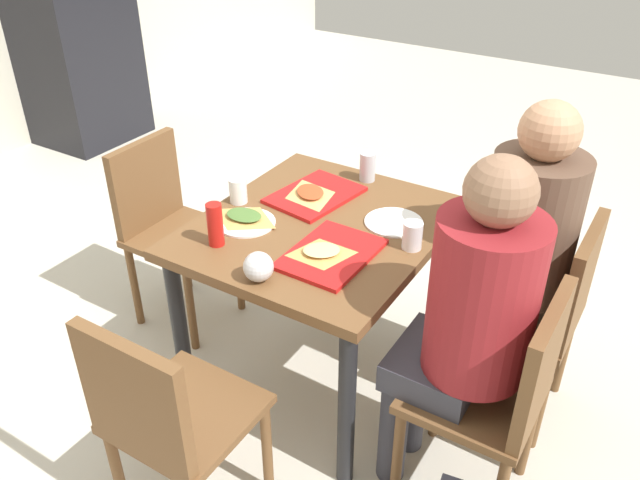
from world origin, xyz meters
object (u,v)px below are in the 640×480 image
tray_red_near (331,254)px  soda_can (368,167)px  pizza_slice_b (310,193)px  plastic_cup_b (412,235)px  chair_left_end (166,417)px  chair_near_right (544,308)px  paper_plate_near_edge (394,222)px  chair_far_side (166,220)px  drink_fridge (70,9)px  foil_bundle (258,267)px  pizza_slice_a (322,252)px  person_in_brown_jacket (517,240)px  pizza_slice_c (244,216)px  chair_near_left (502,390)px  person_in_red (468,313)px  plastic_cup_a (238,191)px  tray_red_far (315,195)px  condiment_bottle (215,225)px  paper_plate_center (246,223)px  main_table (320,247)px

tray_red_near → soda_can: (0.58, 0.17, 0.05)m
pizza_slice_b → plastic_cup_b: (-0.12, -0.50, 0.03)m
chair_left_end → soda_can: chair_left_end is taller
chair_near_right → paper_plate_near_edge: size_ratio=3.90×
chair_near_right → chair_far_side: same height
chair_far_side → plastic_cup_b: 1.20m
drink_fridge → chair_near_right: bearing=-106.0°
foil_bundle → pizza_slice_a: bearing=-26.2°
person_in_brown_jacket → pizza_slice_c: size_ratio=6.14×
chair_near_right → drink_fridge: (1.05, 3.66, 0.45)m
pizza_slice_a → chair_near_left: bearing=-93.9°
chair_left_end → person_in_red: person_in_red is taller
chair_far_side → chair_left_end: (-0.87, -0.81, 0.00)m
tray_red_near → plastic_cup_a: 0.53m
paper_plate_near_edge → pizza_slice_b: size_ratio=0.89×
tray_red_far → plastic_cup_a: (-0.19, 0.23, 0.04)m
chair_left_end → pizza_slice_c: bearing=19.0°
chair_far_side → chair_left_end: size_ratio=1.00×
pizza_slice_a → soda_can: soda_can is taller
plastic_cup_a → pizza_slice_a: bearing=-109.4°
chair_left_end → drink_fridge: 3.61m
chair_far_side → person_in_brown_jacket: 1.52m
tray_red_far → drink_fridge: size_ratio=0.19×
tray_red_near → tray_red_far: 0.44m
person_in_brown_jacket → tray_red_near: (-0.41, 0.52, -0.01)m
soda_can → condiment_bottle: bearing=163.7°
chair_near_right → condiment_bottle: (-0.56, 1.04, 0.31)m
pizza_slice_a → pizza_slice_c: size_ratio=1.11×
tray_red_far → pizza_slice_b: (-0.02, 0.01, 0.02)m
chair_left_end → condiment_bottle: (0.55, 0.23, 0.31)m
person_in_red → pizza_slice_c: bearing=83.1°
chair_left_end → plastic_cup_b: bearing=-22.1°
paper_plate_center → plastic_cup_b: (0.17, -0.60, 0.05)m
pizza_slice_a → foil_bundle: foil_bundle is taller
chair_near_right → chair_left_end: bearing=143.9°
main_table → drink_fridge: 3.15m
foil_bundle → drink_fridge: bearing=59.3°
chair_left_end → pizza_slice_c: 0.82m
condiment_bottle → chair_left_end: bearing=-157.1°
soda_can → plastic_cup_a: bearing=142.0°
foil_bundle → condiment_bottle: bearing=69.2°
chair_left_end → condiment_bottle: size_ratio=5.37×
chair_near_right → paper_plate_near_edge: (-0.10, 0.58, 0.23)m
main_table → pizza_slice_c: size_ratio=4.70×
chair_near_right → chair_left_end: same height
pizza_slice_a → chair_near_right: bearing=-57.2°
pizza_slice_b → chair_far_side: bearing=102.1°
pizza_slice_a → foil_bundle: size_ratio=2.30×
condiment_bottle → person_in_brown_jacket: bearing=-58.3°
plastic_cup_a → pizza_slice_c: bearing=-134.5°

